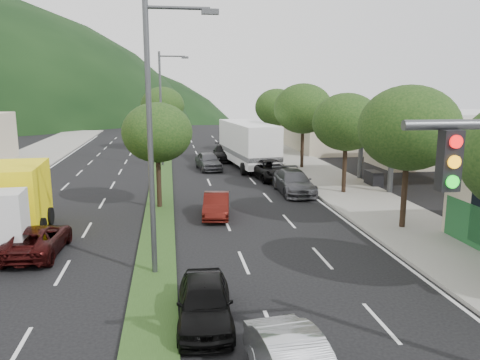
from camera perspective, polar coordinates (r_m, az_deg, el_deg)
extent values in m
cube|color=gray|center=(36.55, 10.43, 0.18)|extent=(5.00, 90.00, 0.15)
cube|color=#203914|center=(37.54, -9.49, 0.48)|extent=(1.60, 56.00, 0.12)
cube|color=black|center=(8.73, 24.15, 2.17)|extent=(0.35, 0.25, 1.05)
cube|color=silver|center=(35.97, 22.22, 7.29)|extent=(12.00, 8.00, 0.50)
cube|color=orange|center=(35.99, 22.18, 6.73)|extent=(12.20, 8.20, 0.50)
cylinder|color=#47494C|center=(32.14, 17.98, 2.35)|extent=(0.36, 0.36, 4.60)
cylinder|color=#47494C|center=(36.63, 14.52, 3.56)|extent=(0.36, 0.36, 4.60)
cylinder|color=#47494C|center=(40.43, 25.03, 3.56)|extent=(0.36, 0.36, 4.60)
cube|color=black|center=(34.64, 15.98, 0.13)|extent=(0.80, 1.60, 1.10)
cube|color=black|center=(38.64, 26.84, 0.46)|extent=(0.80, 1.60, 1.10)
cube|color=beige|center=(56.31, 11.04, 6.56)|extent=(10.00, 16.00, 5.20)
cylinder|color=black|center=(24.26, 19.41, -1.05)|extent=(0.28, 0.28, 3.81)
ellipsoid|color=black|center=(23.84, 19.88, 6.00)|extent=(4.80, 4.80, 4.08)
cylinder|color=black|center=(31.43, 12.63, 1.78)|extent=(0.28, 0.28, 3.58)
ellipsoid|color=black|center=(31.11, 12.85, 6.91)|extent=(4.40, 4.40, 3.74)
cylinder|color=black|center=(40.80, 7.60, 4.30)|extent=(0.28, 0.28, 3.92)
ellipsoid|color=black|center=(40.55, 7.71, 8.62)|extent=(5.00, 5.00, 4.25)
cylinder|color=black|center=(50.43, 4.44, 5.53)|extent=(0.28, 0.28, 3.70)
ellipsoid|color=black|center=(50.23, 4.49, 8.83)|extent=(4.60, 4.60, 3.91)
cylinder|color=black|center=(27.40, -9.88, 0.23)|extent=(0.28, 0.28, 3.36)
ellipsoid|color=black|center=(27.03, -10.06, 5.73)|extent=(4.00, 4.00, 3.40)
cylinder|color=black|center=(53.13, -9.33, 5.73)|extent=(0.28, 0.28, 3.81)
ellipsoid|color=black|center=(52.94, -9.44, 8.96)|extent=(4.80, 4.80, 4.08)
cylinder|color=#47494C|center=(17.03, -10.89, 4.50)|extent=(0.20, 0.20, 10.00)
cylinder|color=#47494C|center=(17.12, -7.58, 20.09)|extent=(2.20, 0.12, 0.12)
cube|color=#47494C|center=(17.17, -3.67, 19.79)|extent=(0.60, 0.25, 0.18)
cylinder|color=#47494C|center=(41.95, -9.62, 8.39)|extent=(0.20, 0.20, 10.00)
cylinder|color=#47494C|center=(41.99, -8.28, 14.71)|extent=(2.20, 0.12, 0.12)
cube|color=#47494C|center=(42.01, -6.72, 14.61)|extent=(0.60, 0.25, 0.18)
imported|color=black|center=(21.61, -23.50, -6.71)|extent=(2.28, 4.61, 1.26)
imported|color=black|center=(14.36, -4.32, -14.60)|extent=(1.83, 4.10, 1.37)
imported|color=#454549|center=(31.32, 6.56, -0.25)|extent=(2.16, 5.25, 1.52)
imported|color=#420F0B|center=(25.53, -2.90, -3.08)|extent=(1.85, 4.05, 1.29)
imported|color=black|center=(35.99, 3.81, 1.25)|extent=(3.15, 5.58, 1.47)
imported|color=#4A4A4F|center=(40.23, -3.88, 2.33)|extent=(2.33, 4.62, 1.51)
imported|color=black|center=(45.35, -1.97, 3.35)|extent=(2.66, 5.40, 1.51)
cube|color=#FFE70D|center=(25.02, -25.44, -1.89)|extent=(2.64, 4.44, 3.17)
cube|color=black|center=(24.55, -25.60, -5.22)|extent=(2.44, 6.05, 0.31)
cylinder|color=black|center=(21.92, -24.06, -6.97)|extent=(0.37, 0.94, 0.92)
cylinder|color=black|center=(24.01, -23.02, -5.35)|extent=(0.37, 0.94, 0.92)
cylinder|color=black|center=(25.93, -22.24, -4.11)|extent=(0.37, 0.94, 0.92)
cube|color=white|center=(41.31, 0.97, 4.63)|extent=(3.99, 10.51, 3.42)
cube|color=slate|center=(41.41, 0.96, 3.46)|extent=(4.05, 10.52, 0.40)
cylinder|color=black|center=(45.12, -2.22, 2.99)|extent=(0.51, 1.06, 1.03)
cylinder|color=black|center=(45.83, 1.26, 3.13)|extent=(0.51, 1.06, 1.03)
cylinder|color=black|center=(43.93, -1.86, 2.77)|extent=(0.51, 1.06, 1.03)
cylinder|color=black|center=(44.66, 1.70, 2.91)|extent=(0.51, 1.06, 1.03)
cylinder|color=black|center=(37.65, 0.42, 1.37)|extent=(0.51, 1.06, 1.03)
cylinder|color=black|center=(38.49, 4.51, 1.55)|extent=(0.51, 1.06, 1.03)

